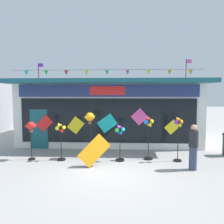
# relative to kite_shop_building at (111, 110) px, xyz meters

# --- Properties ---
(ground_plane) EXTENTS (80.00, 80.00, 0.00)m
(ground_plane) POSITION_rel_kite_shop_building_xyz_m (0.37, -6.20, -1.77)
(ground_plane) COLOR #9E9B99
(kite_shop_building) EXTENTS (10.07, 6.95, 4.86)m
(kite_shop_building) POSITION_rel_kite_shop_building_xyz_m (0.00, 0.00, 0.00)
(kite_shop_building) COLOR silver
(kite_shop_building) RESTS_ON ground_plane
(wind_spinner_far_left) EXTENTS (0.35, 0.35, 1.62)m
(wind_spinner_far_left) POSITION_rel_kite_shop_building_xyz_m (-3.07, -4.84, -0.46)
(wind_spinner_far_left) COLOR black
(wind_spinner_far_left) RESTS_ON ground_plane
(wind_spinner_left) EXTENTS (0.40, 0.34, 1.58)m
(wind_spinner_left) POSITION_rel_kite_shop_building_xyz_m (-1.80, -4.87, -0.75)
(wind_spinner_left) COLOR black
(wind_spinner_left) RESTS_ON ground_plane
(wind_spinner_center_left) EXTENTS (0.38, 0.38, 1.99)m
(wind_spinner_center_left) POSITION_rel_kite_shop_building_xyz_m (-0.63, -4.49, -0.14)
(wind_spinner_center_left) COLOR black
(wind_spinner_center_left) RESTS_ON ground_plane
(wind_spinner_center_right) EXTENTS (0.42, 0.37, 1.52)m
(wind_spinner_center_right) POSITION_rel_kite_shop_building_xyz_m (0.67, -4.83, -0.81)
(wind_spinner_center_right) COLOR black
(wind_spinner_center_right) RESTS_ON ground_plane
(wind_spinner_right) EXTENTS (0.44, 0.37, 1.84)m
(wind_spinner_right) POSITION_rel_kite_shop_building_xyz_m (1.87, -4.54, -0.53)
(wind_spinner_right) COLOR black
(wind_spinner_right) RESTS_ON ground_plane
(wind_spinner_far_right) EXTENTS (0.41, 0.33, 1.85)m
(wind_spinner_far_right) POSITION_rel_kite_shop_building_xyz_m (3.06, -4.75, -0.51)
(wind_spinner_far_right) COLOR black
(wind_spinner_far_right) RESTS_ON ground_plane
(person_mid_plaza) EXTENTS (0.34, 0.34, 1.68)m
(person_mid_plaza) POSITION_rel_kite_shop_building_xyz_m (3.36, -5.75, -0.91)
(person_mid_plaza) COLOR #333D56
(person_mid_plaza) RESTS_ON ground_plane
(display_kite_on_ground) EXTENTS (1.25, 0.42, 1.25)m
(display_kite_on_ground) POSITION_rel_kite_shop_building_xyz_m (-0.30, -5.59, -1.14)
(display_kite_on_ground) COLOR orange
(display_kite_on_ground) RESTS_ON ground_plane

